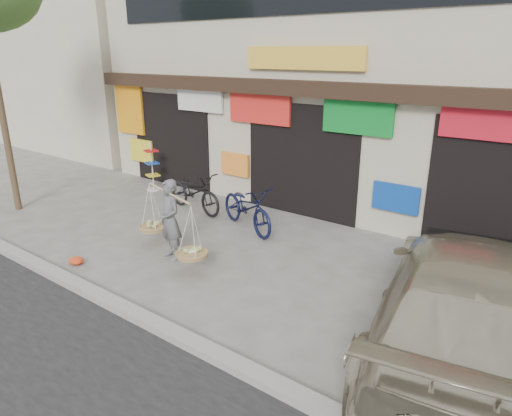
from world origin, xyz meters
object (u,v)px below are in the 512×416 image
Objects in this scene: street_vendor at (170,223)px; display_rack at (153,171)px; bike_2 at (247,207)px; suv at (471,303)px; bike_0 at (194,192)px.

street_vendor is 1.49× the size of display_rack.
street_vendor reaches higher than bike_2.
street_vendor is at bearing -7.78° from suv.
bike_2 reaches higher than bike_0.
street_vendor reaches higher than display_rack.
bike_2 is 0.35× the size of suv.
bike_2 is at bearing 100.75° from street_vendor.
display_rack is at bearing 82.84° from bike_0.
bike_0 is 2.35m from display_rack.
street_vendor is 2.82m from bike_0.
bike_0 is at bearing -26.87° from suv.
suv is at bearing 19.16° from street_vendor.
bike_2 is 4.19m from display_rack.
suv reaches higher than bike_2.
street_vendor is 2.12m from bike_2.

